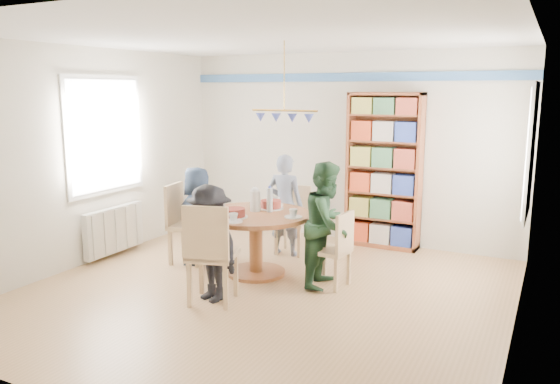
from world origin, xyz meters
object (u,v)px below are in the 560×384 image
Objects in this scene: person_near at (210,243)px; chair_far at (294,216)px; dining_table at (256,229)px; person_right at (327,224)px; chair_left at (183,220)px; radiator at (114,230)px; chair_right at (336,246)px; person_far at (285,205)px; person_left at (198,216)px; bookshelf at (384,172)px; chair_near at (210,250)px.

chair_far is at bearing 108.17° from person_near.
person_right is at bearing 2.80° from dining_table.
person_right reaches higher than chair_far.
person_right reaches higher than chair_left.
chair_far is at bearing 31.16° from radiator.
person_near is (-1.03, -0.95, 0.14)m from chair_right.
dining_table is 1.02m from chair_right.
person_near is at bearing -41.54° from chair_left.
person_left is at bearing 39.86° from person_far.
radiator is 1.03m from chair_left.
chair_far is 1.33m from person_left.
person_far is at bearing -109.79° from chair_far.
bookshelf reaches higher than chair_far.
chair_far is at bearing 44.41° from chair_left.
chair_right is 1.43m from chair_near.
dining_table is 1.06m from chair_left.
radiator is at bearing -168.72° from chair_left.
person_near reaches higher than chair_far.
chair_far is 0.64× the size of person_right.
radiator is 0.99× the size of chair_left.
person_left reaches higher than chair_near.
radiator is 1.23m from person_left.
bookshelf is (-0.02, 1.82, 0.58)m from chair_right.
chair_far is (1.06, 1.04, -0.06)m from chair_left.
chair_left is 0.82× the size of person_near.
chair_left is at bearing -179.52° from dining_table.
chair_left is 0.75× the size of person_far.
chair_near is 1.38m from person_right.
person_left is 0.88× the size of person_right.
chair_near is (0.05, -2.08, 0.09)m from chair_far.
chair_right is 0.81× the size of chair_near.
person_right reaches higher than chair_right.
person_near is at bearing -90.94° from dining_table.
person_left is at bearing -131.47° from chair_far.
dining_table is 1.05m from chair_near.
radiator is 0.81× the size of person_left.
chair_near is at bearing -108.03° from bookshelf.
person_far is at bearing 141.29° from chair_right.
bookshelf is at bearing -6.79° from person_right.
bookshelf is at bearing 33.90° from radiator.
person_left is at bearing -136.10° from bookshelf.
person_left is 1.29m from person_near.
person_left is (-0.88, -0.99, 0.12)m from chair_far.
person_right is at bearing 1.55° from chair_left.
bookshelf is at bearing 71.97° from chair_near.
person_right is (0.88, -0.99, 0.21)m from chair_far.
chair_far is 1.97m from person_near.
chair_near reaches higher than chair_left.
chair_right is at bearing -45.32° from chair_far.
bookshelf is at bearing 41.96° from chair_left.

